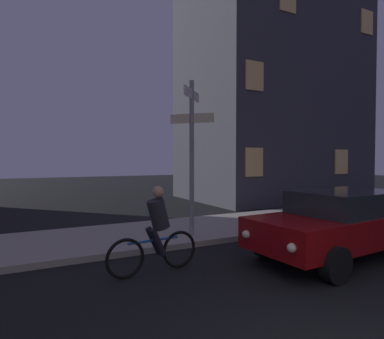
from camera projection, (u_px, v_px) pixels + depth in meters
name	position (u px, v px, depth m)	size (l,w,h in m)	color
sidewalk_kerb	(140.00, 235.00, 8.66)	(40.00, 3.04, 0.14)	#9E9991
signpost	(192.00, 146.00, 8.34)	(0.87, 0.87, 4.00)	gray
car_near_left	(345.00, 221.00, 6.93)	(4.61, 2.11, 1.43)	maroon
cyclist	(156.00, 233.00, 5.97)	(1.82, 0.36, 1.61)	black
building_right_block	(271.00, 7.00, 17.60)	(8.94, 6.32, 20.84)	#383842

